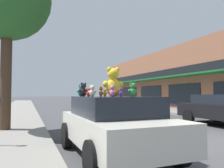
{
  "coord_description": "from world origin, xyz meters",
  "views": [
    {
      "loc": [
        -5.33,
        -5.38,
        1.52
      ],
      "look_at": [
        -2.26,
        2.55,
        1.91
      ],
      "focal_mm": 35.0,
      "sensor_mm": 36.0,
      "label": 1
    }
  ],
  "objects": [
    {
      "name": "teddy_bear_orange",
      "position": [
        -3.29,
        0.42,
        1.56
      ],
      "size": [
        0.16,
        0.1,
        0.22
      ],
      "rotation": [
        0.0,
        0.0,
        3.12
      ],
      "color": "orange",
      "rests_on": "plush_art_car"
    },
    {
      "name": "teddy_bear_cream",
      "position": [
        -3.92,
        -0.47,
        1.59
      ],
      "size": [
        0.21,
        0.16,
        0.28
      ],
      "rotation": [
        0.0,
        0.0,
        2.65
      ],
      "color": "beige",
      "rests_on": "plush_art_car"
    },
    {
      "name": "teddy_bear_black",
      "position": [
        -4.0,
        0.07,
        1.63
      ],
      "size": [
        0.27,
        0.17,
        0.35
      ],
      "rotation": [
        0.0,
        0.0,
        3.31
      ],
      "color": "black",
      "rests_on": "plush_art_car"
    },
    {
      "name": "teddy_bear_teal",
      "position": [
        -4.02,
        0.28,
        1.61
      ],
      "size": [
        0.24,
        0.16,
        0.32
      ],
      "rotation": [
        0.0,
        0.0,
        3.39
      ],
      "color": "teal",
      "rests_on": "plush_art_car"
    },
    {
      "name": "teddy_bear_pink",
      "position": [
        -3.35,
        -0.29,
        1.6
      ],
      "size": [
        0.17,
        0.22,
        0.29
      ],
      "rotation": [
        0.0,
        0.0,
        2.07
      ],
      "color": "pink",
      "rests_on": "plush_art_car"
    },
    {
      "name": "teddy_bear_brown",
      "position": [
        -3.41,
        0.45,
        1.59
      ],
      "size": [
        0.18,
        0.2,
        0.28
      ],
      "rotation": [
        0.0,
        0.0,
        4.06
      ],
      "color": "olive",
      "rests_on": "plush_art_car"
    },
    {
      "name": "teddy_bear_giant",
      "position": [
        -3.22,
        -0.02,
        1.83
      ],
      "size": [
        0.58,
        0.36,
        0.78
      ],
      "rotation": [
        0.0,
        0.0,
        3.06
      ],
      "color": "yellow",
      "rests_on": "plush_art_car"
    },
    {
      "name": "ground_plane",
      "position": [
        0.0,
        0.0,
        0.0
      ],
      "size": [
        260.0,
        260.0,
        0.0
      ],
      "primitive_type": "plane",
      "color": "#424244"
    },
    {
      "name": "teddy_bear_purple",
      "position": [
        -3.11,
        -0.29,
        1.57
      ],
      "size": [
        0.15,
        0.17,
        0.23
      ],
      "rotation": [
        0.0,
        0.0,
        4.09
      ],
      "color": "purple",
      "rests_on": "plush_art_car"
    },
    {
      "name": "teddy_bear_red",
      "position": [
        -3.91,
        -0.11,
        1.56
      ],
      "size": [
        0.16,
        0.12,
        0.22
      ],
      "rotation": [
        0.0,
        0.0,
        2.74
      ],
      "color": "red",
      "rests_on": "plush_art_car"
    },
    {
      "name": "teddy_bear_green",
      "position": [
        -2.86,
        -0.44,
        1.62
      ],
      "size": [
        0.26,
        0.17,
        0.35
      ],
      "rotation": [
        0.0,
        0.0,
        3.34
      ],
      "color": "green",
      "rests_on": "plush_art_car"
    },
    {
      "name": "plush_art_car",
      "position": [
        -3.33,
        -0.36,
        0.79
      ],
      "size": [
        2.13,
        4.03,
        1.46
      ],
      "rotation": [
        0.0,
        0.0,
        0.02
      ],
      "color": "beige",
      "rests_on": "ground_plane"
    }
  ]
}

